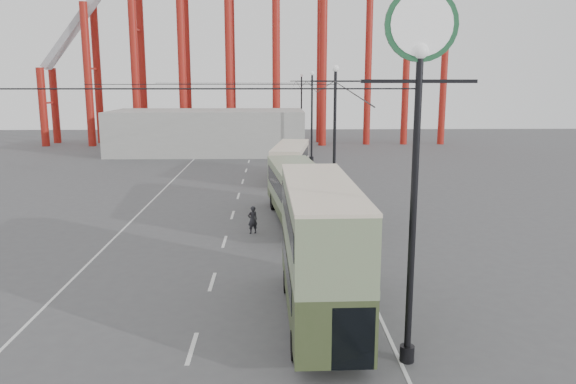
{
  "coord_description": "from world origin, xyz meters",
  "views": [
    {
      "loc": [
        1.61,
        -18.52,
        8.31
      ],
      "look_at": [
        2.3,
        8.26,
        3.0
      ],
      "focal_mm": 35.0,
      "sensor_mm": 36.0,
      "label": 1
    }
  ],
  "objects_px": {
    "lamp_post_near": "(418,98)",
    "single_decker_cream": "(291,160)",
    "single_decker_green": "(299,192)",
    "double_decker_bus": "(320,244)",
    "pedestrian": "(253,220)"
  },
  "relations": [
    {
      "from": "single_decker_green",
      "to": "single_decker_cream",
      "type": "bearing_deg",
      "value": 84.24
    },
    {
      "from": "single_decker_green",
      "to": "single_decker_cream",
      "type": "relative_size",
      "value": 1.19
    },
    {
      "from": "pedestrian",
      "to": "single_decker_cream",
      "type": "bearing_deg",
      "value": -124.81
    },
    {
      "from": "lamp_post_near",
      "to": "double_decker_bus",
      "type": "height_order",
      "value": "lamp_post_near"
    },
    {
      "from": "single_decker_green",
      "to": "pedestrian",
      "type": "height_order",
      "value": "single_decker_green"
    },
    {
      "from": "single_decker_cream",
      "to": "lamp_post_near",
      "type": "bearing_deg",
      "value": -78.06
    },
    {
      "from": "lamp_post_near",
      "to": "single_decker_cream",
      "type": "height_order",
      "value": "lamp_post_near"
    },
    {
      "from": "lamp_post_near",
      "to": "single_decker_cream",
      "type": "distance_m",
      "value": 32.58
    },
    {
      "from": "double_decker_bus",
      "to": "single_decker_cream",
      "type": "height_order",
      "value": "double_decker_bus"
    },
    {
      "from": "single_decker_green",
      "to": "single_decker_cream",
      "type": "distance_m",
      "value": 14.74
    },
    {
      "from": "single_decker_cream",
      "to": "pedestrian",
      "type": "relative_size",
      "value": 6.36
    },
    {
      "from": "pedestrian",
      "to": "single_decker_green",
      "type": "bearing_deg",
      "value": -162.4
    },
    {
      "from": "lamp_post_near",
      "to": "double_decker_bus",
      "type": "xyz_separation_m",
      "value": [
        -2.4,
        3.15,
        -5.11
      ]
    },
    {
      "from": "single_decker_green",
      "to": "single_decker_cream",
      "type": "xyz_separation_m",
      "value": [
        -0.03,
        14.74,
        -0.15
      ]
    },
    {
      "from": "double_decker_bus",
      "to": "single_decker_green",
      "type": "height_order",
      "value": "double_decker_bus"
    }
  ]
}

